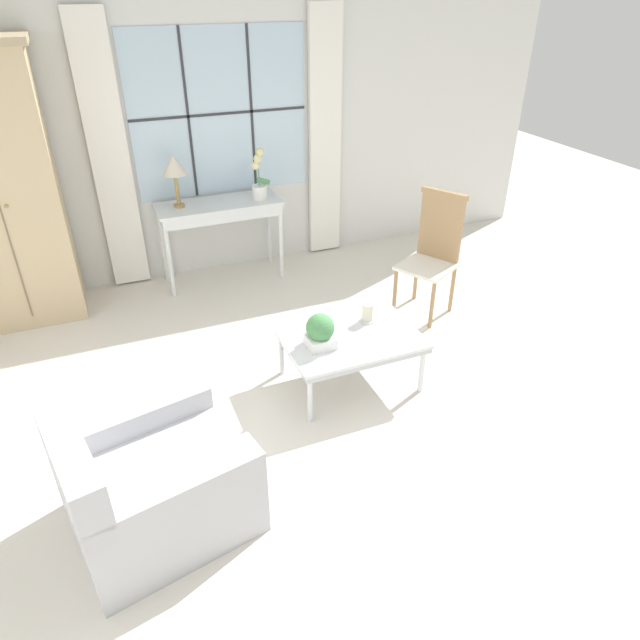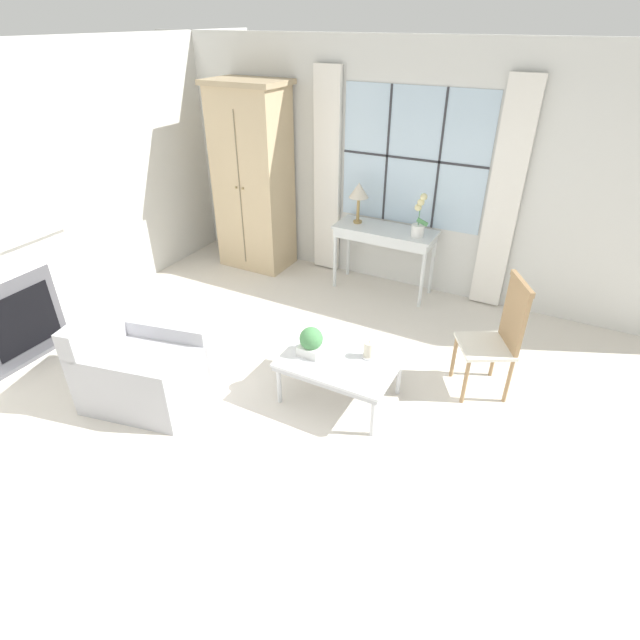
{
  "view_description": "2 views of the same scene",
  "coord_description": "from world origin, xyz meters",
  "px_view_note": "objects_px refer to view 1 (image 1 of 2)",
  "views": [
    {
      "loc": [
        -1.27,
        -2.59,
        2.69
      ],
      "look_at": [
        -0.04,
        0.41,
        0.73
      ],
      "focal_mm": 32.0,
      "sensor_mm": 36.0,
      "label": 1
    },
    {
      "loc": [
        1.76,
        -2.58,
        2.97
      ],
      "look_at": [
        0.15,
        0.47,
        0.84
      ],
      "focal_mm": 28.0,
      "sensor_mm": 36.0,
      "label": 2
    }
  ],
  "objects_px": {
    "console_table": "(219,212)",
    "potted_orchid": "(259,181)",
    "armoire": "(1,191)",
    "side_chair_wooden": "(434,248)",
    "potted_plant_small": "(320,331)",
    "pillar_candle": "(367,313)",
    "coffee_table": "(351,340)",
    "table_lamp": "(174,167)",
    "armchair_upholstered": "(152,485)"
  },
  "relations": [
    {
      "from": "console_table",
      "to": "potted_orchid",
      "type": "distance_m",
      "value": 0.49
    },
    {
      "from": "armoire",
      "to": "console_table",
      "type": "relative_size",
      "value": 1.94
    },
    {
      "from": "side_chair_wooden",
      "to": "potted_plant_small",
      "type": "height_order",
      "value": "side_chair_wooden"
    },
    {
      "from": "armoire",
      "to": "pillar_candle",
      "type": "bearing_deg",
      "value": -38.04
    },
    {
      "from": "potted_orchid",
      "to": "pillar_candle",
      "type": "relative_size",
      "value": 3.07
    },
    {
      "from": "armoire",
      "to": "potted_plant_small",
      "type": "distance_m",
      "value": 2.96
    },
    {
      "from": "potted_plant_small",
      "to": "console_table",
      "type": "bearing_deg",
      "value": 94.8
    },
    {
      "from": "side_chair_wooden",
      "to": "potted_plant_small",
      "type": "xyz_separation_m",
      "value": [
        -1.43,
        -0.8,
        -0.07
      ]
    },
    {
      "from": "potted_orchid",
      "to": "pillar_candle",
      "type": "xyz_separation_m",
      "value": [
        0.24,
        -1.92,
        -0.5
      ]
    },
    {
      "from": "armoire",
      "to": "potted_plant_small",
      "type": "height_order",
      "value": "armoire"
    },
    {
      "from": "coffee_table",
      "to": "pillar_candle",
      "type": "bearing_deg",
      "value": 34.8
    },
    {
      "from": "console_table",
      "to": "coffee_table",
      "type": "bearing_deg",
      "value": -78.14
    },
    {
      "from": "console_table",
      "to": "table_lamp",
      "type": "relative_size",
      "value": 2.45
    },
    {
      "from": "coffee_table",
      "to": "pillar_candle",
      "type": "height_order",
      "value": "pillar_candle"
    },
    {
      "from": "potted_orchid",
      "to": "side_chair_wooden",
      "type": "bearing_deg",
      "value": -47.35
    },
    {
      "from": "potted_orchid",
      "to": "potted_plant_small",
      "type": "xyz_separation_m",
      "value": [
        -0.23,
        -2.11,
        -0.44
      ]
    },
    {
      "from": "armoire",
      "to": "potted_orchid",
      "type": "bearing_deg",
      "value": 0.02
    },
    {
      "from": "console_table",
      "to": "potted_orchid",
      "type": "relative_size",
      "value": 2.41
    },
    {
      "from": "armoire",
      "to": "coffee_table",
      "type": "xyz_separation_m",
      "value": [
        2.26,
        -2.06,
        -0.79
      ]
    },
    {
      "from": "potted_plant_small",
      "to": "armoire",
      "type": "bearing_deg",
      "value": 133.41
    },
    {
      "from": "potted_orchid",
      "to": "armchair_upholstered",
      "type": "relative_size",
      "value": 0.46
    },
    {
      "from": "side_chair_wooden",
      "to": "coffee_table",
      "type": "relative_size",
      "value": 1.12
    },
    {
      "from": "potted_orchid",
      "to": "side_chair_wooden",
      "type": "xyz_separation_m",
      "value": [
        1.2,
        -1.3,
        -0.37
      ]
    },
    {
      "from": "potted_orchid",
      "to": "side_chair_wooden",
      "type": "height_order",
      "value": "potted_orchid"
    },
    {
      "from": "coffee_table",
      "to": "armoire",
      "type": "bearing_deg",
      "value": 137.55
    },
    {
      "from": "table_lamp",
      "to": "console_table",
      "type": "bearing_deg",
      "value": -4.27
    },
    {
      "from": "armchair_upholstered",
      "to": "side_chair_wooden",
      "type": "xyz_separation_m",
      "value": [
        2.73,
        1.53,
        0.33
      ]
    },
    {
      "from": "side_chair_wooden",
      "to": "armoire",
      "type": "bearing_deg",
      "value": 159.15
    },
    {
      "from": "armchair_upholstered",
      "to": "side_chair_wooden",
      "type": "height_order",
      "value": "side_chair_wooden"
    },
    {
      "from": "armchair_upholstered",
      "to": "coffee_table",
      "type": "height_order",
      "value": "armchair_upholstered"
    },
    {
      "from": "armoire",
      "to": "pillar_candle",
      "type": "distance_m",
      "value": 3.19
    },
    {
      "from": "table_lamp",
      "to": "potted_plant_small",
      "type": "height_order",
      "value": "table_lamp"
    },
    {
      "from": "armoire",
      "to": "potted_orchid",
      "type": "xyz_separation_m",
      "value": [
        2.22,
        0.0,
        -0.18
      ]
    },
    {
      "from": "console_table",
      "to": "potted_plant_small",
      "type": "xyz_separation_m",
      "value": [
        0.18,
        -2.16,
        -0.17
      ]
    },
    {
      "from": "armchair_upholstered",
      "to": "pillar_candle",
      "type": "bearing_deg",
      "value": 27.21
    },
    {
      "from": "coffee_table",
      "to": "pillar_candle",
      "type": "distance_m",
      "value": 0.27
    },
    {
      "from": "armchair_upholstered",
      "to": "armoire",
      "type": "bearing_deg",
      "value": 103.65
    },
    {
      "from": "console_table",
      "to": "potted_plant_small",
      "type": "relative_size",
      "value": 4.67
    },
    {
      "from": "console_table",
      "to": "coffee_table",
      "type": "xyz_separation_m",
      "value": [
        0.44,
        -2.12,
        -0.33
      ]
    },
    {
      "from": "table_lamp",
      "to": "armchair_upholstered",
      "type": "height_order",
      "value": "table_lamp"
    },
    {
      "from": "console_table",
      "to": "pillar_candle",
      "type": "relative_size",
      "value": 7.4
    },
    {
      "from": "potted_plant_small",
      "to": "pillar_candle",
      "type": "height_order",
      "value": "potted_plant_small"
    },
    {
      "from": "pillar_candle",
      "to": "console_table",
      "type": "bearing_deg",
      "value": 108.11
    },
    {
      "from": "armchair_upholstered",
      "to": "side_chair_wooden",
      "type": "distance_m",
      "value": 3.15
    },
    {
      "from": "console_table",
      "to": "pillar_candle",
      "type": "distance_m",
      "value": 2.09
    },
    {
      "from": "pillar_candle",
      "to": "armoire",
      "type": "bearing_deg",
      "value": 141.96
    },
    {
      "from": "console_table",
      "to": "side_chair_wooden",
      "type": "xyz_separation_m",
      "value": [
        1.61,
        -1.35,
        -0.1
      ]
    },
    {
      "from": "armchair_upholstered",
      "to": "pillar_candle",
      "type": "distance_m",
      "value": 2.0
    },
    {
      "from": "armchair_upholstered",
      "to": "pillar_candle",
      "type": "xyz_separation_m",
      "value": [
        1.77,
        0.91,
        0.21
      ]
    },
    {
      "from": "armoire",
      "to": "potted_orchid",
      "type": "height_order",
      "value": "armoire"
    }
  ]
}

